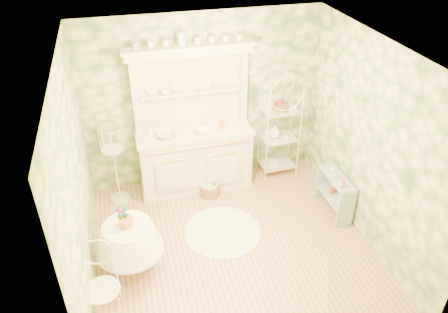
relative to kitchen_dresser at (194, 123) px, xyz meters
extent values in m
plane|color=tan|center=(0.20, -1.52, -1.15)|extent=(3.60, 3.60, 0.00)
plane|color=white|center=(0.20, -1.52, 1.56)|extent=(3.60, 3.60, 0.00)
plane|color=beige|center=(-1.60, -1.52, 0.21)|extent=(3.60, 3.60, 0.00)
plane|color=beige|center=(2.00, -1.52, 0.21)|extent=(3.60, 3.60, 0.00)
plane|color=beige|center=(0.20, 0.28, 0.21)|extent=(3.60, 3.60, 0.00)
plane|color=beige|center=(0.20, -3.32, 0.21)|extent=(3.60, 3.60, 0.00)
cube|color=beige|center=(0.00, 0.00, 0.00)|extent=(1.87, 0.61, 2.29)
cube|color=white|center=(1.40, 0.06, -0.18)|extent=(0.62, 0.46, 1.93)
cube|color=#97B0C0|center=(1.84, -1.15, -0.86)|extent=(0.29, 0.68, 0.57)
cylinder|color=white|center=(-1.14, -1.56, -0.75)|extent=(0.83, 0.83, 0.80)
cube|color=white|center=(-1.48, -2.23, -0.76)|extent=(0.36, 0.36, 0.78)
cube|color=white|center=(-1.22, -0.06, -0.46)|extent=(0.33, 0.33, 1.37)
cylinder|color=#93674C|center=(0.16, -0.27, -1.03)|extent=(0.47, 0.47, 0.24)
cylinder|color=white|center=(0.14, -1.18, -1.14)|extent=(1.11, 1.11, 0.01)
imported|color=white|center=(-0.42, -0.06, -0.13)|extent=(0.34, 0.34, 0.07)
imported|color=white|center=(0.12, -0.09, -0.13)|extent=(0.23, 0.23, 0.07)
imported|color=white|center=(-0.39, 0.16, 0.47)|extent=(0.13, 0.13, 0.09)
imported|color=white|center=(0.38, 0.14, 0.47)|extent=(0.12, 0.12, 0.09)
imported|color=#3F7238|center=(-1.16, -1.55, -0.30)|extent=(0.16, 0.12, 0.30)
imported|color=#C16336|center=(1.79, -1.39, -0.46)|extent=(0.07, 0.07, 0.15)
imported|color=#9DBAC9|center=(1.81, -1.15, -0.49)|extent=(0.05, 0.05, 0.11)
imported|color=silver|center=(1.85, -0.98, -0.50)|extent=(0.08, 0.08, 0.08)
camera|label=1|loc=(-1.00, -5.66, 3.06)|focal=35.00mm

